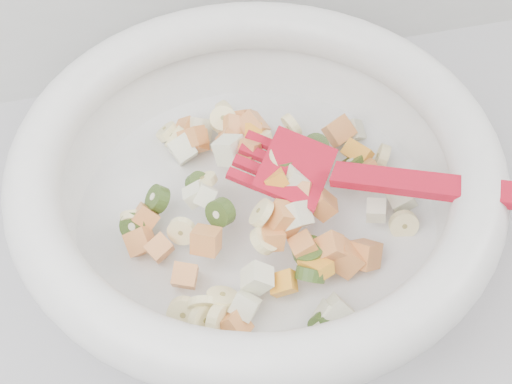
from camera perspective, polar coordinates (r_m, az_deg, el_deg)
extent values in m
cylinder|color=white|center=(0.64, 0.00, -2.22)|extent=(0.33, 0.33, 0.02)
torus|color=white|center=(0.58, 0.00, 2.38)|extent=(0.41, 0.41, 0.05)
cylinder|color=#FFF0AA|center=(0.63, 11.74, -2.57)|extent=(0.04, 0.02, 0.04)
cylinder|color=#FFF0AA|center=(0.62, -9.62, -2.13)|extent=(0.04, 0.02, 0.04)
cylinder|color=#FFF0AA|center=(0.68, -2.65, 5.80)|extent=(0.04, 0.04, 0.02)
cylinder|color=#FFF0AA|center=(0.56, -4.25, -8.97)|extent=(0.04, 0.01, 0.03)
cylinder|color=#FFF0AA|center=(0.57, -2.74, -8.55)|extent=(0.04, 0.04, 0.02)
cylinder|color=#FFF0AA|center=(0.62, -4.22, 0.87)|extent=(0.03, 0.03, 0.02)
cylinder|color=#FFF0AA|center=(0.56, -4.32, -10.20)|extent=(0.03, 0.03, 0.03)
cylinder|color=#FFF0AA|center=(0.59, -5.96, -3.13)|extent=(0.03, 0.02, 0.03)
cylinder|color=#FFF0AA|center=(0.70, -7.13, 4.81)|extent=(0.03, 0.02, 0.03)
cylinder|color=#FFF0AA|center=(0.57, -5.80, -9.61)|extent=(0.04, 0.03, 0.04)
cylinder|color=#FFF0AA|center=(0.68, -6.51, 4.34)|extent=(0.03, 0.03, 0.03)
cylinder|color=#FFF0AA|center=(0.66, 0.15, 4.32)|extent=(0.04, 0.03, 0.03)
cylinder|color=#FFF0AA|center=(0.68, 10.05, 2.76)|extent=(0.02, 0.03, 0.04)
cylinder|color=#FFF0AA|center=(0.58, 0.43, -1.68)|extent=(0.02, 0.03, 0.03)
cylinder|color=#FFF0AA|center=(0.56, -3.07, -10.20)|extent=(0.03, 0.03, 0.04)
cylinder|color=#FFF0AA|center=(0.58, 0.66, -3.85)|extent=(0.03, 0.04, 0.03)
cylinder|color=#FFF0AA|center=(0.71, -2.43, 6.33)|extent=(0.03, 0.04, 0.03)
cylinder|color=#FFF0AA|center=(0.61, 1.91, 2.52)|extent=(0.03, 0.03, 0.02)
cylinder|color=#FFF0AA|center=(0.69, 2.86, 5.31)|extent=(0.02, 0.04, 0.03)
cube|color=#E07746|center=(0.68, -0.23, 5.34)|extent=(0.03, 0.03, 0.04)
cube|color=#E07746|center=(0.60, 5.34, -1.01)|extent=(0.03, 0.02, 0.03)
cube|color=#E07746|center=(0.58, -4.01, -3.91)|extent=(0.03, 0.03, 0.03)
cube|color=#E07746|center=(0.69, -1.26, 5.81)|extent=(0.03, 0.03, 0.03)
cube|color=#E07746|center=(0.56, -1.82, -10.68)|extent=(0.03, 0.03, 0.03)
cube|color=#E07746|center=(0.63, -0.47, 3.46)|extent=(0.03, 0.03, 0.02)
cube|color=#E07746|center=(0.58, -5.71, -6.68)|extent=(0.03, 0.03, 0.03)
cube|color=#E07746|center=(0.61, -9.22, -3.94)|extent=(0.03, 0.03, 0.03)
cube|color=#E07746|center=(0.58, 3.92, -4.46)|extent=(0.03, 0.02, 0.03)
cube|color=#E07746|center=(0.67, -5.05, 4.35)|extent=(0.03, 0.03, 0.03)
cube|color=#E07746|center=(0.58, 2.28, -2.19)|extent=(0.03, 0.02, 0.03)
cube|color=#E07746|center=(0.60, -7.74, -4.47)|extent=(0.03, 0.03, 0.03)
cube|color=#E07746|center=(0.65, 9.04, 1.58)|extent=(0.02, 0.03, 0.03)
cube|color=#E07746|center=(0.59, 7.19, -5.29)|extent=(0.04, 0.03, 0.04)
cube|color=#E07746|center=(0.60, 8.70, -4.98)|extent=(0.03, 0.03, 0.04)
cube|color=#E07746|center=(0.61, -8.85, -1.98)|extent=(0.03, 0.03, 0.03)
cube|color=#E07746|center=(0.58, 1.25, -3.69)|extent=(0.02, 0.02, 0.02)
cube|color=#E07746|center=(0.67, -5.01, 4.10)|extent=(0.03, 0.03, 0.03)
cube|color=#E07746|center=(0.68, -1.89, 5.02)|extent=(0.03, 0.03, 0.04)
cube|color=#E07746|center=(0.60, 3.38, -0.22)|extent=(0.04, 0.04, 0.03)
cube|color=#E07746|center=(0.65, -2.34, 3.84)|extent=(0.03, 0.03, 0.03)
cube|color=#E07746|center=(0.70, -5.57, 4.94)|extent=(0.03, 0.03, 0.03)
cube|color=#E07746|center=(0.58, 5.95, -4.50)|extent=(0.03, 0.02, 0.03)
cube|color=#E07746|center=(0.69, 6.66, 4.87)|extent=(0.03, 0.04, 0.03)
cylinder|color=#598B2E|center=(0.61, 2.07, 2.08)|extent=(0.03, 0.03, 0.02)
cylinder|color=#598B2E|center=(0.57, 4.38, -6.59)|extent=(0.03, 0.03, 0.03)
cylinder|color=#598B2E|center=(0.62, -4.61, 0.59)|extent=(0.03, 0.03, 0.02)
cylinder|color=#598B2E|center=(0.59, -2.86, -1.67)|extent=(0.03, 0.03, 0.04)
cylinder|color=#598B2E|center=(0.62, -7.89, -0.55)|extent=(0.03, 0.03, 0.03)
cylinder|color=#598B2E|center=(0.57, 5.35, -10.72)|extent=(0.02, 0.03, 0.03)
cylinder|color=#598B2E|center=(0.65, 4.83, 3.66)|extent=(0.04, 0.03, 0.03)
cylinder|color=#598B2E|center=(0.62, -9.68, -2.70)|extent=(0.04, 0.03, 0.03)
cylinder|color=#598B2E|center=(0.58, 4.21, -4.69)|extent=(0.03, 0.03, 0.02)
cylinder|color=#598B2E|center=(0.66, 7.70, 2.17)|extent=(0.03, 0.03, 0.03)
cube|color=beige|center=(0.60, 3.04, 0.90)|extent=(0.03, 0.03, 0.03)
cube|color=beige|center=(0.58, 3.09, -1.96)|extent=(0.03, 0.03, 0.04)
cube|color=beige|center=(0.60, -4.08, -0.31)|extent=(0.02, 0.03, 0.03)
cube|color=beige|center=(0.62, 9.59, -1.47)|extent=(0.02, 0.02, 0.02)
cube|color=beige|center=(0.57, 5.89, -10.09)|extent=(0.03, 0.04, 0.04)
cube|color=beige|center=(0.69, -4.62, 5.04)|extent=(0.03, 0.03, 0.03)
cube|color=beige|center=(0.61, -4.89, -0.23)|extent=(0.02, 0.02, 0.02)
cube|color=beige|center=(0.63, -2.08, 3.34)|extent=(0.03, 0.04, 0.03)
cube|color=beige|center=(0.70, 7.49, 4.76)|extent=(0.03, 0.03, 0.04)
cube|color=beige|center=(0.65, 11.50, -0.46)|extent=(0.03, 0.03, 0.03)
cube|color=beige|center=(0.56, -0.88, -9.09)|extent=(0.03, 0.03, 0.03)
cube|color=beige|center=(0.57, 0.10, -6.89)|extent=(0.03, 0.02, 0.03)
cube|color=beige|center=(0.67, -5.91, 3.39)|extent=(0.03, 0.04, 0.04)
cube|color=beige|center=(0.57, 6.60, -9.56)|extent=(0.03, 0.03, 0.04)
cube|color=gold|center=(0.67, -0.14, 4.54)|extent=(0.02, 0.03, 0.02)
cube|color=gold|center=(0.57, 4.82, -6.01)|extent=(0.03, 0.03, 0.02)
cube|color=gold|center=(0.57, 2.20, -7.29)|extent=(0.02, 0.02, 0.02)
cube|color=gold|center=(0.60, 1.61, 1.02)|extent=(0.02, 0.03, 0.03)
cube|color=gold|center=(0.67, 8.12, 3.12)|extent=(0.03, 0.03, 0.02)
cube|color=#B20F24|center=(0.60, 3.17, 1.88)|extent=(0.08, 0.09, 0.02)
cube|color=#B20F24|center=(0.63, 0.42, 4.07)|extent=(0.03, 0.02, 0.01)
cube|color=#B20F24|center=(0.62, -0.05, 3.10)|extent=(0.03, 0.02, 0.01)
cube|color=#B20F24|center=(0.61, -0.54, 2.10)|extent=(0.03, 0.02, 0.01)
cube|color=#B20F24|center=(0.60, -1.04, 1.07)|extent=(0.03, 0.02, 0.01)
cube|color=#B20F24|center=(0.58, 15.98, 0.23)|extent=(0.18, 0.13, 0.05)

